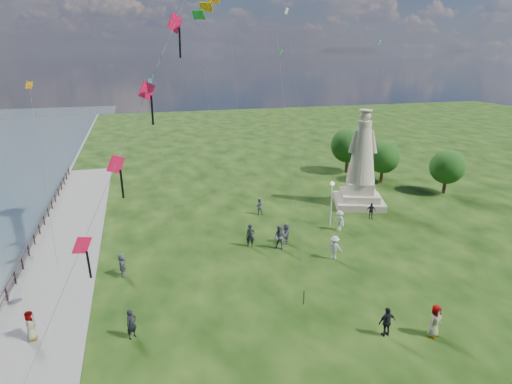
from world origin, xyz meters
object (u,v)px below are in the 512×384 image
object	(u,v)px
statue	(361,170)
person_2	(335,248)
person_4	(435,321)
person_6	(250,236)
person_0	(132,324)
person_9	(371,211)
lamppost	(332,194)
person_11	(286,233)
person_5	(122,265)
person_8	(339,221)
person_10	(31,327)
person_3	(387,322)
person_1	(280,237)
person_7	(259,206)

from	to	relation	value
statue	person_2	xyz separation A→B (m)	(-7.26, -9.75, -2.57)
person_4	person_6	world-z (taller)	person_4
person_0	person_6	bearing A→B (deg)	9.66
person_4	person_9	bearing A→B (deg)	48.86
lamppost	person_0	size ratio (longest dim) A/B	2.38
person_11	person_9	bearing A→B (deg)	125.06
statue	person_9	world-z (taller)	statue
person_5	person_0	bearing A→B (deg)	-178.55
person_8	person_10	distance (m)	23.23
person_3	person_5	bearing A→B (deg)	-40.17
person_2	person_6	xyz separation A→B (m)	(-5.25, 3.55, 0.02)
person_1	person_11	size ratio (longest dim) A/B	1.18
person_0	person_8	distance (m)	19.29
statue	person_7	bearing A→B (deg)	-161.04
statue	person_8	xyz separation A→B (m)	(-4.62, -5.15, -2.58)
statue	person_8	world-z (taller)	statue
person_7	person_8	world-z (taller)	person_8
person_8	person_9	world-z (taller)	person_8
person_1	person_10	size ratio (longest dim) A/B	1.19
person_0	person_11	distance (m)	14.43
person_5	person_7	xyz separation A→B (m)	(11.77, 8.34, -0.03)
person_3	person_5	size ratio (longest dim) A/B	1.05
person_6	person_3	bearing A→B (deg)	-55.95
person_5	person_9	bearing A→B (deg)	-80.69
person_5	person_11	bearing A→B (deg)	-84.53
person_0	person_7	size ratio (longest dim) A/B	1.06
person_3	person_8	size ratio (longest dim) A/B	0.97
person_0	person_5	xyz separation A→B (m)	(-0.56, 6.85, -0.02)
statue	person_8	size ratio (longest dim) A/B	5.29
lamppost	person_8	xyz separation A→B (m)	(0.23, -1.20, -1.94)
person_2	person_10	world-z (taller)	person_2
person_0	person_1	bearing A→B (deg)	0.25
person_4	person_11	distance (m)	13.29
person_2	person_7	xyz separation A→B (m)	(-2.72, 9.91, -0.11)
person_2	person_3	bearing A→B (deg)	118.62
person_6	person_11	distance (m)	2.84
person_5	person_8	distance (m)	17.40
person_0	person_5	world-z (taller)	person_0
person_2	person_8	world-z (taller)	person_2
lamppost	person_7	distance (m)	6.89
person_6	person_11	xyz separation A→B (m)	(2.83, -0.13, -0.08)
statue	person_1	bearing A→B (deg)	-125.52
person_6	person_8	size ratio (longest dim) A/B	1.04
person_0	person_8	xyz separation A→B (m)	(16.57, 9.87, 0.04)
person_2	person_3	size ratio (longest dim) A/B	1.06
person_2	person_9	distance (m)	9.04
person_0	person_9	bearing A→B (deg)	-6.42
person_6	person_7	xyz separation A→B (m)	(2.53, 6.36, -0.13)
person_4	person_6	size ratio (longest dim) A/B	1.00
statue	person_5	distance (m)	23.39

